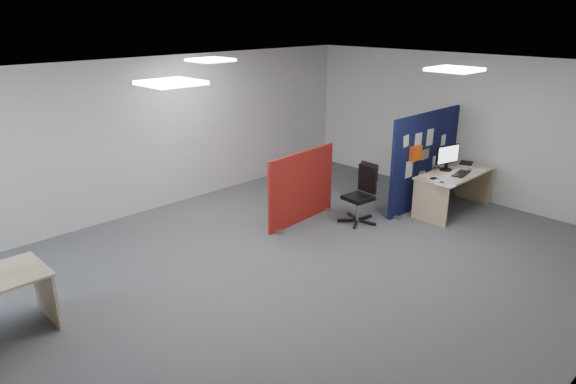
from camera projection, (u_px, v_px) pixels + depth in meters
floor at (297, 269)px, 7.18m from camera, size 9.00×9.00×0.00m
ceiling at (299, 73)px, 6.29m from camera, size 9.00×7.00×0.02m
wall_back at (158, 135)px, 9.09m from camera, size 9.00×0.02×2.70m
wall_right at (465, 127)px, 9.70m from camera, size 0.02×7.00×2.70m
ceiling_lights at (281, 69)px, 6.96m from camera, size 4.10×4.10×0.04m
navy_divider at (425, 160)px, 9.29m from camera, size 2.12×0.30×1.75m
main_desk at (452, 181)px, 9.13m from camera, size 1.61×0.72×0.73m
monitor_main at (447, 156)px, 9.10m from camera, size 0.52×0.22×0.45m
keyboard at (461, 174)px, 8.93m from camera, size 0.47×0.25×0.02m
mouse at (470, 170)px, 9.15m from camera, size 0.11×0.09×0.03m
paper_tray at (466, 163)px, 9.59m from camera, size 0.34×0.30×0.01m
red_divider at (302, 188)px, 8.67m from camera, size 1.63×0.30×1.22m
office_chair at (363, 190)px, 8.67m from camera, size 0.65×0.66×1.00m
desk_papers at (448, 175)px, 8.87m from camera, size 1.44×0.88×0.00m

